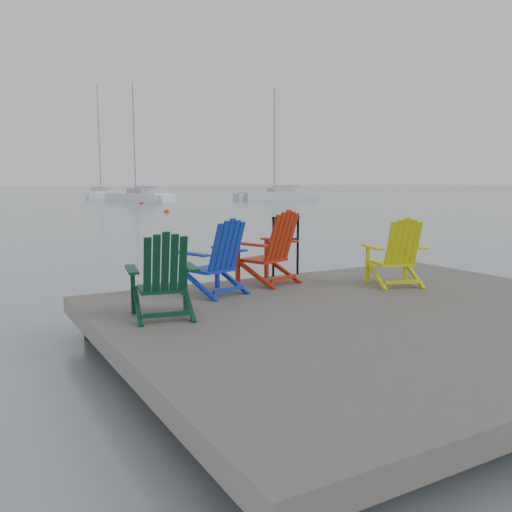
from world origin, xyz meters
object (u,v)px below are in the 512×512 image
chair_blue (217,257)px  chair_yellow (397,252)px  handrail (286,240)px  chair_red (271,248)px  buoy_d (141,204)px  sailboat_near (139,198)px  sailboat_far (278,196)px  buoy_a (233,223)px  chair_green (163,275)px  sailboat_mid (101,195)px  buoy_c (167,212)px

chair_blue → chair_yellow: bearing=-33.9°
handrail → chair_red: size_ratio=0.89×
chair_red → buoy_d: bearing=54.7°
sailboat_near → sailboat_far: 14.51m
chair_blue → sailboat_far: (27.12, 42.02, -0.62)m
chair_blue → sailboat_near: sailboat_near is taller
sailboat_far → buoy_a: bearing=142.7°
chair_green → sailboat_near: bearing=84.5°
chair_green → sailboat_far: (28.12, 42.82, -0.60)m
chair_green → chair_yellow: 3.38m
chair_red → buoy_d: (10.33, 38.02, -1.01)m
chair_blue → buoy_a: bearing=44.6°
chair_green → chair_blue: (1.00, 0.81, 0.02)m
chair_blue → sailboat_mid: size_ratio=0.07×
buoy_a → handrail: bearing=-114.5°
chair_green → sailboat_near: sailboat_near is taller
chair_blue → buoy_a: chair_blue is taller
chair_blue → buoy_d: chair_blue is taller
sailboat_mid → handrail: bearing=-83.5°
buoy_d → chair_blue: bearing=-106.4°
sailboat_near → sailboat_mid: 12.74m
handrail → chair_blue: bearing=-153.3°
sailboat_mid → chair_blue: bearing=-84.9°
handrail → chair_blue: (-1.53, -0.77, -0.06)m
chair_yellow → sailboat_near: bearing=95.4°
sailboat_far → buoy_c: bearing=130.3°
buoy_a → buoy_d: 22.43m
sailboat_near → sailboat_mid: bearing=74.5°
handrail → sailboat_near: (11.14, 42.62, -0.69)m
sailboat_far → buoy_c: size_ratio=30.79×
chair_yellow → buoy_c: size_ratio=2.45×
handrail → chair_green: (-2.53, -1.57, -0.09)m
sailboat_mid → sailboat_far: (14.80, -14.10, 0.00)m
handrail → chair_blue: size_ratio=0.95×
chair_yellow → buoy_d: (8.92, 39.02, -0.97)m
buoy_a → buoy_d: size_ratio=1.09×
sailboat_near → buoy_a: (-4.18, -27.32, -0.36)m
sailboat_far → buoy_d: 16.24m
sailboat_near → buoy_a: size_ratio=28.50×
chair_green → sailboat_near: 46.26m
sailboat_near → chair_red: bearing=-122.3°
chair_green → chair_red: 2.26m
handrail → buoy_c: handrail is taller
sailboat_far → buoy_d: sailboat_far is taller
sailboat_near → buoy_d: bearing=-122.2°
chair_blue → sailboat_near: 45.20m
buoy_a → buoy_c: bearing=88.0°
chair_red → sailboat_mid: bearing=58.4°
chair_red → sailboat_far: sailboat_far is taller
chair_blue → chair_red: size_ratio=0.94×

